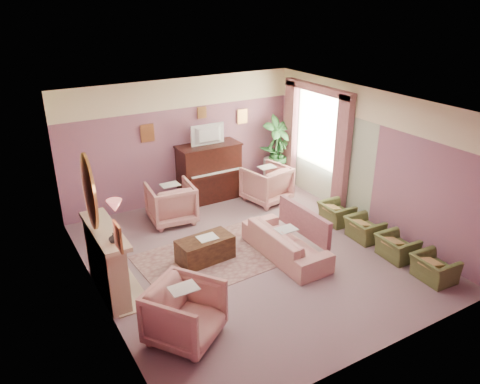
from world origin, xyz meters
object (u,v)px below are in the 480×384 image
olive_chair_b (397,244)px  floral_armchair_right (267,182)px  piano (209,173)px  sofa (286,237)px  olive_chair_a (435,265)px  olive_chair_c (364,226)px  floral_armchair_left (171,201)px  coffee_table (205,249)px  olive_chair_d (336,210)px  floral_armchair_front (185,311)px  side_table (274,172)px  television (209,134)px

olive_chair_b → floral_armchair_right: bearing=101.1°
piano → sofa: piano is taller
piano → olive_chair_a: (1.73, -4.90, -0.36)m
olive_chair_c → floral_armchair_right: bearing=104.7°
floral_armchair_left → floral_armchair_right: (2.30, -0.14, 0.00)m
floral_armchair_left → piano: bearing=27.3°
coffee_table → floral_armchair_left: 1.78m
sofa → olive_chair_b: 2.02m
piano → floral_armchair_left: piano is taller
olive_chair_b → olive_chair_d: size_ratio=1.00×
floral_armchair_right → floral_armchair_front: same height
olive_chair_b → piano: bearing=113.0°
olive_chair_b → side_table: 4.01m
floral_armchair_front → olive_chair_a: (4.21, -0.79, -0.18)m
olive_chair_b → olive_chair_d: same height
sofa → olive_chair_d: (1.69, 0.55, -0.10)m
piano → sofa: bearing=-89.3°
floral_armchair_right → television: bearing=146.2°
television → sofa: size_ratio=0.42×
olive_chair_d → floral_armchair_right: bearing=111.3°
television → olive_chair_b: television is taller
floral_armchair_left → floral_armchair_right: 2.30m
side_table → sofa: bearing=-120.6°
olive_chair_b → floral_armchair_front: bearing=-179.5°
piano → floral_armchair_left: (-1.22, -0.63, -0.18)m
olive_chair_c → sofa: bearing=170.9°
floral_armchair_right → floral_armchair_front: (-3.55, -3.34, 0.00)m
olive_chair_d → piano: bearing=125.3°
olive_chair_c → side_table: 3.19m
television → olive_chair_a: 5.31m
television → olive_chair_a: television is taller
olive_chair_d → television: bearing=125.9°
floral_armchair_left → olive_chair_b: (2.95, -3.45, -0.18)m
floral_armchair_left → floral_armchair_right: bearing=-3.5°
floral_armchair_front → side_table: size_ratio=1.35×
sofa → olive_chair_a: (1.69, -1.91, -0.10)m
olive_chair_a → olive_chair_b: size_ratio=1.00×
floral_armchair_right → olive_chair_b: size_ratio=1.41×
piano → coffee_table: 2.76m
piano → coffee_table: piano is taller
floral_armchair_front → olive_chair_c: floral_armchair_front is taller
television → floral_armchair_front: size_ratio=0.85×
piano → floral_armchair_left: size_ratio=1.49×
floral_armchair_left → olive_chair_c: floral_armchair_left is taller
olive_chair_a → side_table: side_table is taller
floral_armchair_right → olive_chair_d: floral_armchair_right is taller
olive_chair_a → olive_chair_d: same height
coffee_table → olive_chair_d: bearing=-0.8°
floral_armchair_right → side_table: (0.68, 0.70, -0.12)m
floral_armchair_left → floral_armchair_front: (-1.26, -3.48, 0.00)m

